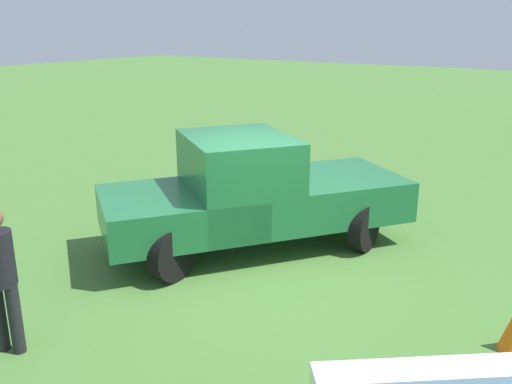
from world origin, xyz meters
TOP-DOWN VIEW (x-y plane):
  - ground_plane at (0.00, 0.00)m, footprint 80.00×80.00m
  - pickup_truck at (-0.60, -0.73)m, footprint 4.94×4.29m
  - person_bystander at (3.29, -1.21)m, footprint 0.41×0.41m

SIDE VIEW (x-z plane):
  - ground_plane at x=0.00m, z-range 0.00..0.00m
  - person_bystander at x=3.29m, z-range 0.10..1.76m
  - pickup_truck at x=-0.60m, z-range 0.03..1.85m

